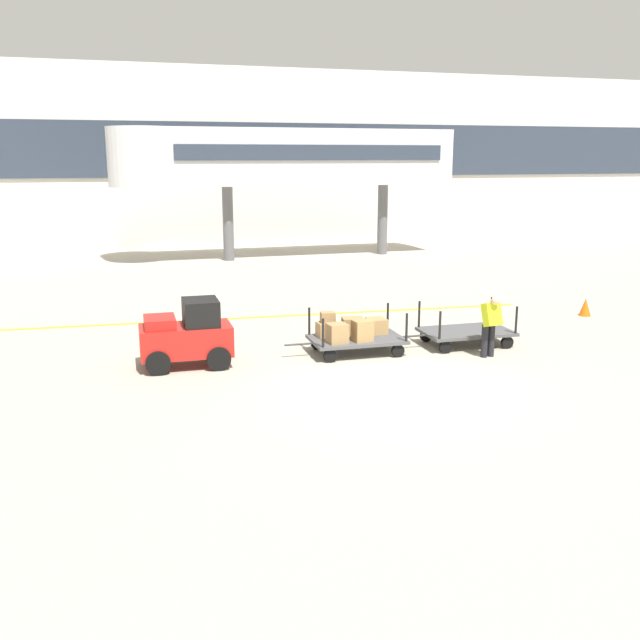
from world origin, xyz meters
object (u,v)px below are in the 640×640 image
Objects in this scene: baggage_cart_lead at (353,333)px; safety_cone_near at (585,307)px; baggage_handler at (491,323)px; baggage_cart_middle at (466,332)px; baggage_tug at (187,335)px.

baggage_cart_lead is 8.53m from safety_cone_near.
baggage_cart_middle is at bearing 89.52° from baggage_handler.
baggage_tug reaches higher than baggage_cart_middle.
baggage_tug reaches higher than baggage_cart_lead.
baggage_handler is at bearing -90.48° from baggage_cart_middle.
baggage_cart_lead reaches higher than safety_cone_near.
baggage_cart_lead is at bearing -0.77° from baggage_tug.
baggage_handler is (3.07, -1.34, 0.34)m from baggage_cart_lead.
baggage_tug is at bearing 178.66° from baggage_cart_middle.
baggage_handler is at bearing -11.02° from baggage_tug.
baggage_handler is (-0.01, -1.22, 0.52)m from baggage_cart_middle.
baggage_cart_lead is at bearing 177.90° from baggage_cart_middle.
baggage_cart_lead and baggage_cart_middle have the same top height.
baggage_tug is at bearing -171.27° from safety_cone_near.
baggage_cart_middle is (3.08, -0.11, -0.17)m from baggage_cart_lead.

